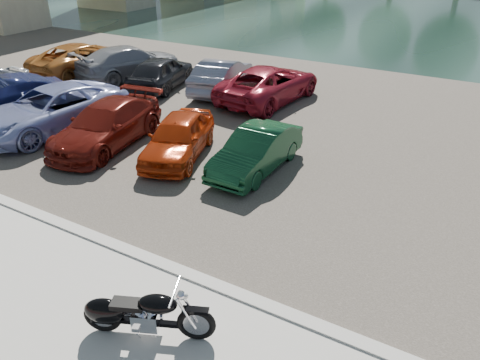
# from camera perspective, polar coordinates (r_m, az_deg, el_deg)

# --- Properties ---
(ground) EXTENTS (200.00, 200.00, 0.00)m
(ground) POSITION_cam_1_polar(r_m,az_deg,el_deg) (8.92, -15.01, -18.38)
(ground) COLOR #595447
(ground) RESTS_ON ground
(kerb) EXTENTS (60.00, 0.30, 0.14)m
(kerb) POSITION_cam_1_polar(r_m,az_deg,el_deg) (9.93, -7.03, -11.22)
(kerb) COLOR #BCB8B1
(kerb) RESTS_ON ground
(parking_lot) EXTENTS (60.00, 18.00, 0.04)m
(parking_lot) POSITION_cam_1_polar(r_m,az_deg,el_deg) (16.98, 11.30, 5.78)
(parking_lot) COLOR #413C34
(parking_lot) RESTS_ON ground
(river) EXTENTS (120.00, 40.00, 0.00)m
(river) POSITION_cam_1_polar(r_m,az_deg,el_deg) (44.71, 24.72, 17.66)
(river) COLOR #1A2F2A
(river) RESTS_ON ground
(motorcycle) EXTENTS (2.20, 1.16, 1.05)m
(motorcycle) POSITION_cam_1_polar(r_m,az_deg,el_deg) (8.49, -12.55, -15.58)
(motorcycle) COLOR black
(motorcycle) RESTS_ON promenade
(car_1) EXTENTS (3.04, 4.81, 1.50)m
(car_1) POSITION_cam_1_polar(r_m,az_deg,el_deg) (19.55, -26.71, 8.70)
(car_1) COLOR #141A40
(car_1) RESTS_ON parking_lot
(car_2) EXTENTS (3.30, 5.75, 1.51)m
(car_2) POSITION_cam_1_polar(r_m,az_deg,el_deg) (17.78, -22.00, 7.96)
(car_2) COLOR #909BD1
(car_2) RESTS_ON parking_lot
(car_3) EXTENTS (2.56, 4.93, 1.37)m
(car_3) POSITION_cam_1_polar(r_m,az_deg,el_deg) (15.96, -15.99, 6.48)
(car_3) COLOR #62150E
(car_3) RESTS_ON parking_lot
(car_4) EXTENTS (2.67, 4.14, 1.31)m
(car_4) POSITION_cam_1_polar(r_m,az_deg,el_deg) (14.61, -7.54, 5.22)
(car_4) COLOR #A72C0B
(car_4) RESTS_ON parking_lot
(car_5) EXTENTS (1.36, 3.77, 1.23)m
(car_5) POSITION_cam_1_polar(r_m,az_deg,el_deg) (13.66, 2.00, 3.58)
(car_5) COLOR #103D21
(car_5) RESTS_ON parking_lot
(car_6) EXTENTS (2.73, 5.46, 1.49)m
(car_6) POSITION_cam_1_polar(r_m,az_deg,el_deg) (24.87, -18.60, 13.88)
(car_6) COLOR #B86D2A
(car_6) RESTS_ON parking_lot
(car_7) EXTENTS (3.50, 5.58, 1.51)m
(car_7) POSITION_cam_1_polar(r_m,az_deg,el_deg) (23.51, -13.31, 13.83)
(car_7) COLOR gray
(car_7) RESTS_ON parking_lot
(car_8) EXTENTS (2.60, 4.51, 1.44)m
(car_8) POSITION_cam_1_polar(r_m,az_deg,el_deg) (21.58, -9.64, 12.84)
(car_8) COLOR black
(car_8) RESTS_ON parking_lot
(car_9) EXTENTS (2.26, 4.49, 1.41)m
(car_9) POSITION_cam_1_polar(r_m,az_deg,el_deg) (20.81, -2.24, 12.59)
(car_9) COLOR slate
(car_9) RESTS_ON parking_lot
(car_10) EXTENTS (2.89, 5.44, 1.46)m
(car_10) POSITION_cam_1_polar(r_m,az_deg,el_deg) (19.62, 3.57, 11.65)
(car_10) COLOR maroon
(car_10) RESTS_ON parking_lot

